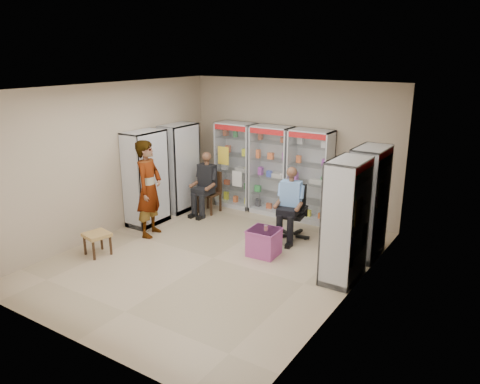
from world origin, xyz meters
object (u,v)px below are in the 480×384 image
Objects in this scene: cabinet_left_far at (180,168)px; cabinet_back_mid at (271,170)px; wooden_chair at (209,192)px; woven_stool_b at (98,244)px; cabinet_back_left at (236,165)px; cabinet_left_near at (146,178)px; woven_stool_a at (339,240)px; cabinet_right_far at (368,203)px; standing_man at (149,189)px; cabinet_back_right at (310,176)px; pink_trunk at (264,242)px; office_chair at (292,212)px; seated_shopkeeper at (291,205)px; cabinet_right_near at (345,221)px.

cabinet_back_mid is at bearing 116.32° from cabinet_left_far.
wooden_chair is 3.03m from woven_stool_b.
cabinet_back_left is at bearing 71.10° from wooden_chair.
cabinet_left_far is at bearing -135.00° from cabinet_back_left.
cabinet_left_near is 5.21× the size of woven_stool_a.
cabinet_right_far is 3.84m from wooden_chair.
standing_man is (-0.17, -1.75, 0.50)m from wooden_chair.
cabinet_back_mid is 0.95m from cabinet_back_right.
cabinet_back_mid is 5.21× the size of woven_stool_a.
pink_trunk is at bearing -138.59° from woven_stool_a.
pink_trunk is at bearing -31.61° from wooden_chair.
cabinet_back_right is 2.13× the size of wooden_chair.
wooden_chair is at bearing 161.39° from office_chair.
cabinet_right_far is at bearing -86.78° from standing_man.
pink_trunk reaches higher than woven_stool_a.
cabinet_left_near is at bearing -0.00° from cabinet_left_far.
standing_man reaches higher than office_chair.
cabinet_back_right reaches higher than seated_shopkeeper.
cabinet_back_mid is at bearing 125.21° from office_chair.
cabinet_right_far is 1.46× the size of seated_shopkeeper.
cabinet_back_right is (0.95, 0.00, 0.00)m from cabinet_back_mid.
standing_man is (-0.42, -2.48, -0.03)m from cabinet_back_left.
wooden_chair is 2.33m from seated_shopkeeper.
cabinet_back_right is 3.48m from cabinet_left_near.
wooden_chair is at bearing 152.39° from cabinet_left_near.
standing_man is at bearing 93.68° from cabinet_right_near.
woven_stool_b is at bearing -95.95° from wooden_chair.
cabinet_back_left reaches higher than woven_stool_b.
seated_shopkeeper is at bearing -77.01° from standing_man.
cabinet_right_far and cabinet_right_near have the same top height.
seated_shopkeeper is at bearing -83.26° from cabinet_back_right.
wooden_chair is at bearing 83.96° from cabinet_right_far.
cabinet_left_near is at bearing -167.70° from woven_stool_a.
wooden_chair is at bearing -148.69° from cabinet_back_mid.
pink_trunk is 0.26× the size of standing_man.
seated_shopkeeper is 3.70m from woven_stool_b.
seated_shopkeeper is (-0.00, -0.05, 0.15)m from office_chair.
seated_shopkeeper is at bearing 87.33° from pink_trunk.
cabinet_left_far is at bearing 73.75° from cabinet_right_near.
cabinet_back_mid is 4.11m from woven_stool_b.
seated_shopkeeper reaches higher than woven_stool_a.
cabinet_right_near is 1.86× the size of office_chair.
cabinet_back_left is 1.86× the size of office_chair.
cabinet_back_right is 2.33m from wooden_chair.
wooden_chair is (-3.78, 0.40, -0.53)m from cabinet_right_far.
wooden_chair is at bearing -21.27° from standing_man.
pink_trunk is (-1.54, -0.98, -0.75)m from cabinet_right_far.
cabinet_left_near is 1.86× the size of office_chair.
standing_man reaches higher than woven_stool_a.
cabinet_back_left is 4.80× the size of woven_stool_b.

